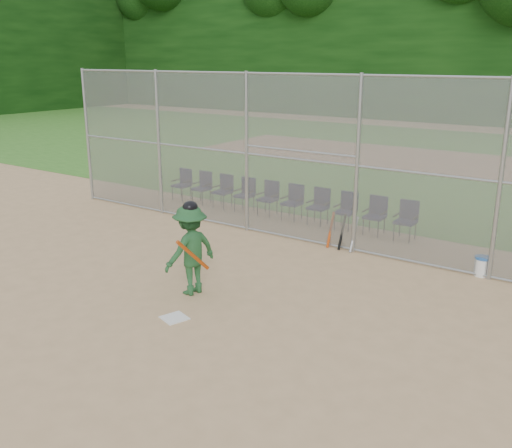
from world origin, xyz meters
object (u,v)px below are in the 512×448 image
Objects in this scene: batter_at_plate at (191,249)px; water_cooler at (482,266)px; chair_0 at (181,185)px; home_plate at (175,318)px.

water_cooler is at bearing 43.09° from batter_at_plate.
home_plate is at bearing -49.24° from chair_0.
home_plate is 0.98× the size of water_cooler.
chair_0 reaches higher than home_plate.
home_plate is 6.36m from water_cooler.
water_cooler is (4.32, 4.04, -0.67)m from batter_at_plate.
batter_at_plate reaches higher than home_plate.
batter_at_plate is 5.96m from water_cooler.
batter_at_plate is 4.41× the size of water_cooler.
batter_at_plate is at bearing -46.92° from chair_0.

